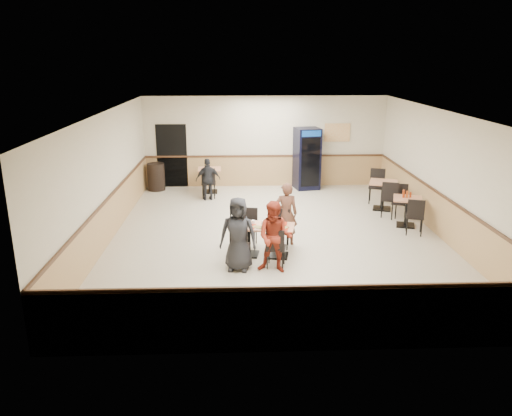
{
  "coord_description": "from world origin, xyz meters",
  "views": [
    {
      "loc": [
        -0.94,
        -11.47,
        4.21
      ],
      "look_at": [
        -0.51,
        -0.5,
        0.87
      ],
      "focal_mm": 35.0,
      "sensor_mm": 36.0,
      "label": 1
    }
  ],
  "objects_px": {
    "diner_man_opposite": "(286,214)",
    "side_table_far": "(383,191)",
    "diner_woman_right": "(275,237)",
    "back_table": "(210,177)",
    "main_table": "(264,236)",
    "pepsi_cooler": "(307,159)",
    "diner_woman_left": "(238,234)",
    "lone_diner": "(208,179)",
    "trash_bin": "(156,177)",
    "side_table_near": "(407,207)"
  },
  "relations": [
    {
      "from": "lone_diner",
      "to": "trash_bin",
      "type": "relative_size",
      "value": 1.45
    },
    {
      "from": "back_table",
      "to": "diner_woman_left",
      "type": "bearing_deg",
      "value": -81.76
    },
    {
      "from": "main_table",
      "to": "back_table",
      "type": "relative_size",
      "value": 1.81
    },
    {
      "from": "diner_man_opposite",
      "to": "main_table",
      "type": "bearing_deg",
      "value": 52.42
    },
    {
      "from": "diner_woman_right",
      "to": "back_table",
      "type": "relative_size",
      "value": 1.9
    },
    {
      "from": "main_table",
      "to": "trash_bin",
      "type": "distance_m",
      "value": 6.63
    },
    {
      "from": "lone_diner",
      "to": "back_table",
      "type": "relative_size",
      "value": 1.64
    },
    {
      "from": "side_table_far",
      "to": "back_table",
      "type": "relative_size",
      "value": 1.23
    },
    {
      "from": "diner_woman_left",
      "to": "diner_man_opposite",
      "type": "bearing_deg",
      "value": 61.24
    },
    {
      "from": "diner_woman_right",
      "to": "trash_bin",
      "type": "relative_size",
      "value": 1.67
    },
    {
      "from": "diner_woman_right",
      "to": "trash_bin",
      "type": "xyz_separation_m",
      "value": [
        -3.4,
        6.64,
        -0.3
      ]
    },
    {
      "from": "diner_woman_right",
      "to": "lone_diner",
      "type": "relative_size",
      "value": 1.16
    },
    {
      "from": "diner_man_opposite",
      "to": "side_table_far",
      "type": "height_order",
      "value": "diner_man_opposite"
    },
    {
      "from": "diner_woman_left",
      "to": "side_table_far",
      "type": "distance_m",
      "value": 5.82
    },
    {
      "from": "trash_bin",
      "to": "diner_woman_left",
      "type": "bearing_deg",
      "value": -67.77
    },
    {
      "from": "side_table_far",
      "to": "back_table",
      "type": "distance_m",
      "value": 5.45
    },
    {
      "from": "side_table_near",
      "to": "back_table",
      "type": "xyz_separation_m",
      "value": [
        -5.24,
        3.57,
        0.02
      ]
    },
    {
      "from": "main_table",
      "to": "pepsi_cooler",
      "type": "relative_size",
      "value": 0.7
    },
    {
      "from": "main_table",
      "to": "side_table_far",
      "type": "distance_m",
      "value": 4.92
    },
    {
      "from": "diner_man_opposite",
      "to": "back_table",
      "type": "bearing_deg",
      "value": -66.59
    },
    {
      "from": "diner_woman_right",
      "to": "diner_man_opposite",
      "type": "height_order",
      "value": "diner_woman_right"
    },
    {
      "from": "diner_woman_right",
      "to": "main_table",
      "type": "bearing_deg",
      "value": 117.13
    },
    {
      "from": "back_table",
      "to": "side_table_near",
      "type": "bearing_deg",
      "value": -34.27
    },
    {
      "from": "diner_woman_left",
      "to": "back_table",
      "type": "bearing_deg",
      "value": 107.55
    },
    {
      "from": "diner_man_opposite",
      "to": "lone_diner",
      "type": "relative_size",
      "value": 1.15
    },
    {
      "from": "diner_woman_right",
      "to": "pepsi_cooler",
      "type": "distance_m",
      "value": 6.87
    },
    {
      "from": "main_table",
      "to": "side_table_far",
      "type": "relative_size",
      "value": 1.46
    },
    {
      "from": "main_table",
      "to": "back_table",
      "type": "height_order",
      "value": "back_table"
    },
    {
      "from": "main_table",
      "to": "side_table_far",
      "type": "height_order",
      "value": "side_table_far"
    },
    {
      "from": "diner_man_opposite",
      "to": "pepsi_cooler",
      "type": "relative_size",
      "value": 0.73
    },
    {
      "from": "main_table",
      "to": "side_table_far",
      "type": "bearing_deg",
      "value": 53.29
    },
    {
      "from": "lone_diner",
      "to": "side_table_far",
      "type": "bearing_deg",
      "value": 155.78
    },
    {
      "from": "back_table",
      "to": "side_table_far",
      "type": "bearing_deg",
      "value": -22.47
    },
    {
      "from": "main_table",
      "to": "diner_woman_left",
      "type": "distance_m",
      "value": 0.95
    },
    {
      "from": "diner_man_opposite",
      "to": "back_table",
      "type": "distance_m",
      "value": 5.15
    },
    {
      "from": "diner_woman_left",
      "to": "side_table_far",
      "type": "xyz_separation_m",
      "value": [
        4.15,
        4.07,
        -0.22
      ]
    },
    {
      "from": "diner_woman_left",
      "to": "back_table",
      "type": "height_order",
      "value": "diner_woman_left"
    },
    {
      "from": "back_table",
      "to": "trash_bin",
      "type": "bearing_deg",
      "value": 168.8
    },
    {
      "from": "main_table",
      "to": "trash_bin",
      "type": "bearing_deg",
      "value": 129.18
    },
    {
      "from": "diner_man_opposite",
      "to": "side_table_far",
      "type": "xyz_separation_m",
      "value": [
        3.04,
        2.65,
        -0.19
      ]
    },
    {
      "from": "lone_diner",
      "to": "side_table_far",
      "type": "xyz_separation_m",
      "value": [
        5.04,
        -1.2,
        -0.1
      ]
    },
    {
      "from": "diner_man_opposite",
      "to": "lone_diner",
      "type": "height_order",
      "value": "diner_man_opposite"
    },
    {
      "from": "main_table",
      "to": "lone_diner",
      "type": "xyz_separation_m",
      "value": [
        -1.45,
        4.56,
        0.17
      ]
    },
    {
      "from": "diner_man_opposite",
      "to": "side_table_near",
      "type": "height_order",
      "value": "diner_man_opposite"
    },
    {
      "from": "side_table_near",
      "to": "side_table_far",
      "type": "xyz_separation_m",
      "value": [
        -0.2,
        1.49,
        0.04
      ]
    },
    {
      "from": "lone_diner",
      "to": "diner_woman_left",
      "type": "bearing_deg",
      "value": 88.77
    },
    {
      "from": "diner_woman_left",
      "to": "pepsi_cooler",
      "type": "bearing_deg",
      "value": 80.02
    },
    {
      "from": "diner_woman_left",
      "to": "side_table_near",
      "type": "bearing_deg",
      "value": 40.04
    },
    {
      "from": "main_table",
      "to": "pepsi_cooler",
      "type": "xyz_separation_m",
      "value": [
        1.74,
        5.84,
        0.54
      ]
    },
    {
      "from": "side_table_far",
      "to": "trash_bin",
      "type": "xyz_separation_m",
      "value": [
        -6.81,
        2.43,
        -0.1
      ]
    }
  ]
}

